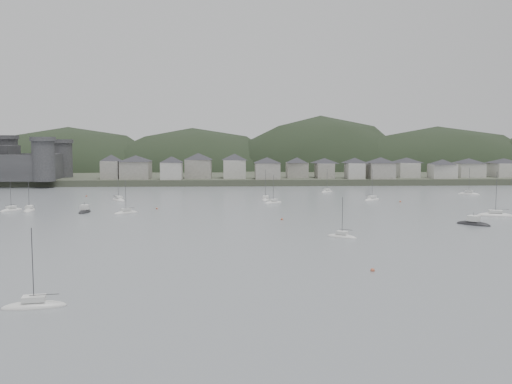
{
  "coord_description": "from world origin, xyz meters",
  "views": [
    {
      "loc": [
        -7.29,
        -90.94,
        21.11
      ],
      "look_at": [
        0.0,
        75.0,
        6.0
      ],
      "focal_mm": 39.38,
      "sensor_mm": 36.0,
      "label": 1
    }
  ],
  "objects": [
    {
      "name": "ground",
      "position": [
        0.0,
        0.0,
        0.0
      ],
      "size": [
        900.0,
        900.0,
        0.0
      ],
      "primitive_type": "plane",
      "color": "slate",
      "rests_on": "ground"
    },
    {
      "name": "far_shore_land",
      "position": [
        0.0,
        295.0,
        1.5
      ],
      "size": [
        900.0,
        250.0,
        3.0
      ],
      "primitive_type": "cube",
      "color": "#383D2D",
      "rests_on": "ground"
    },
    {
      "name": "forested_ridge",
      "position": [
        4.83,
        269.4,
        -11.28
      ],
      "size": [
        851.55,
        103.94,
        102.57
      ],
      "color": "black",
      "rests_on": "ground"
    },
    {
      "name": "waterfront_town",
      "position": [
        50.59,
        183.34,
        8.66
      ],
      "size": [
        451.48,
        28.46,
        12.92
      ],
      "color": "gray",
      "rests_on": "far_shore_land"
    },
    {
      "name": "moored_fleet",
      "position": [
        -0.8,
        63.37,
        0.18
      ],
      "size": [
        268.44,
        165.96,
        13.55
      ],
      "color": "silver",
      "rests_on": "ground"
    },
    {
      "name": "motor_launch_near",
      "position": [
        53.82,
        46.9,
        0.28
      ],
      "size": [
        8.34,
        8.41,
        4.07
      ],
      "rotation": [
        0.0,
        0.0,
        0.78
      ],
      "color": "black",
      "rests_on": "ground"
    },
    {
      "name": "motor_launch_far",
      "position": [
        -50.88,
        76.28,
        0.29
      ],
      "size": [
        3.16,
        8.0,
        3.89
      ],
      "rotation": [
        0.0,
        0.0,
        3.1
      ],
      "color": "black",
      "rests_on": "ground"
    },
    {
      "name": "mooring_buoys",
      "position": [
        -4.86,
        59.72,
        0.15
      ],
      "size": [
        170.39,
        127.54,
        0.7
      ],
      "color": "#B5593C",
      "rests_on": "ground"
    }
  ]
}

